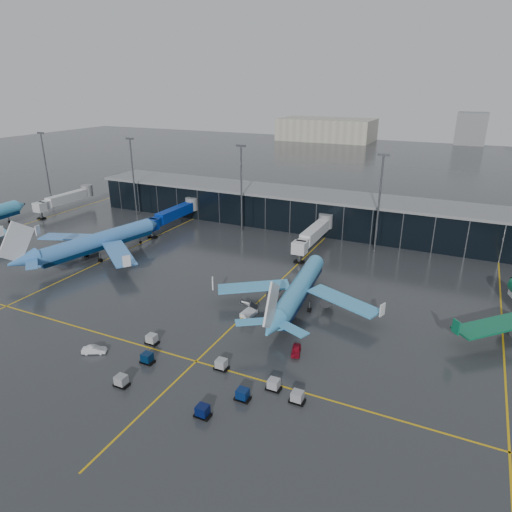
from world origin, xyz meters
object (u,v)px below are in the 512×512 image
at_px(mobile_airstair, 249,312).
at_px(service_van_red, 296,350).
at_px(airliner_arkefly, 97,232).
at_px(service_van_white, 94,350).
at_px(airliner_klm_near, 300,278).
at_px(baggage_carts, 205,377).

height_order(mobile_airstair, service_van_red, mobile_airstair).
bearing_deg(airliner_arkefly, service_van_white, -36.44).
xyz_separation_m(airliner_klm_near, service_van_red, (5.72, -16.51, -5.43)).
distance_m(mobile_airstair, service_van_white, 28.69).
bearing_deg(service_van_white, baggage_carts, -114.96).
relative_size(airliner_arkefly, service_van_red, 12.03).
xyz_separation_m(airliner_klm_near, service_van_white, (-24.63, -30.81, -5.41)).
distance_m(airliner_klm_near, service_van_red, 18.29).
height_order(airliner_arkefly, airliner_klm_near, airliner_arkefly).
height_order(airliner_arkefly, service_van_red, airliner_arkefly).
height_order(airliner_arkefly, baggage_carts, airliner_arkefly).
bearing_deg(airliner_arkefly, baggage_carts, -21.16).
distance_m(mobile_airstair, service_van_red, 15.55).
relative_size(baggage_carts, service_van_red, 8.20).
bearing_deg(service_van_red, baggage_carts, -141.61).
bearing_deg(airliner_klm_near, service_van_red, -76.30).
xyz_separation_m(airliner_klm_near, mobile_airstair, (-7.28, -7.96, -5.29)).
height_order(baggage_carts, service_van_white, baggage_carts).
relative_size(baggage_carts, service_van_white, 7.67).
distance_m(airliner_klm_near, service_van_white, 39.82).
bearing_deg(airliner_klm_near, baggage_carts, -103.01).
bearing_deg(baggage_carts, service_van_red, 53.48).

